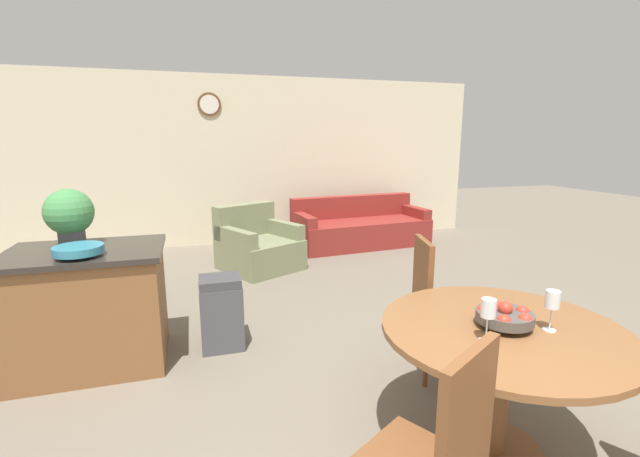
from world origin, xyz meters
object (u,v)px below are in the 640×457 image
(wine_glass_right, at_px, (553,301))
(kitchen_island, at_px, (90,308))
(armchair, at_px, (258,247))
(fruit_bowl, at_px, (505,316))
(potted_plant, at_px, (69,214))
(teal_bowl, at_px, (79,250))
(wine_glass_left, at_px, (488,310))
(dining_chair_far_side, at_px, (436,302))
(dining_table, at_px, (501,357))
(couch, at_px, (360,228))
(trash_bin, at_px, (221,313))
(dining_chair_near_left, at_px, (435,457))

(wine_glass_right, relative_size, kitchen_island, 0.20)
(kitchen_island, xyz_separation_m, armchair, (1.59, 2.14, -0.17))
(fruit_bowl, bearing_deg, wine_glass_right, -28.04)
(potted_plant, distance_m, armchair, 2.75)
(kitchen_island, bearing_deg, teal_bowl, -85.61)
(wine_glass_left, bearing_deg, dining_chair_far_side, 71.05)
(dining_table, distance_m, dining_chair_far_side, 0.86)
(wine_glass_right, bearing_deg, wine_glass_left, -179.63)
(wine_glass_left, distance_m, potted_plant, 2.98)
(couch, bearing_deg, wine_glass_right, -105.89)
(dining_chair_far_side, relative_size, trash_bin, 1.67)
(couch, bearing_deg, trash_bin, -134.58)
(trash_bin, xyz_separation_m, armchair, (0.63, 2.14, -0.02))
(dining_table, relative_size, teal_bowl, 3.89)
(teal_bowl, bearing_deg, potted_plant, 108.44)
(dining_chair_far_side, distance_m, wine_glass_right, 1.02)
(dining_chair_near_left, distance_m, dining_chair_far_side, 1.59)
(fruit_bowl, height_order, wine_glass_right, wine_glass_right)
(dining_table, relative_size, armchair, 1.05)
(dining_chair_far_side, bearing_deg, couch, -179.31)
(dining_chair_near_left, height_order, teal_bowl, dining_chair_near_left)
(kitchen_island, xyz_separation_m, potted_plant, (-0.11, 0.16, 0.69))
(teal_bowl, relative_size, trash_bin, 0.53)
(dining_chair_far_side, relative_size, teal_bowl, 3.14)
(teal_bowl, height_order, potted_plant, potted_plant)
(dining_chair_near_left, height_order, wine_glass_left, dining_chair_near_left)
(wine_glass_left, xyz_separation_m, couch, (1.28, 4.77, -0.64))
(dining_table, relative_size, wine_glass_right, 5.88)
(dining_chair_near_left, distance_m, couch, 5.48)
(wine_glass_right, bearing_deg, couch, 79.37)
(dining_chair_far_side, distance_m, couch, 3.94)
(wine_glass_right, height_order, trash_bin, wine_glass_right)
(dining_table, bearing_deg, wine_glass_left, -151.15)
(dining_chair_near_left, xyz_separation_m, fruit_bowl, (0.70, 0.50, 0.27))
(wine_glass_right, xyz_separation_m, trash_bin, (-1.53, 1.81, -0.61))
(dining_chair_near_left, bearing_deg, trash_bin, 75.83)
(dining_chair_near_left, bearing_deg, dining_chair_far_side, 27.99)
(armchair, bearing_deg, teal_bowl, -150.45)
(dining_chair_far_side, relative_size, armchair, 0.85)
(dining_chair_far_side, height_order, teal_bowl, dining_chair_far_side)
(dining_table, distance_m, armchair, 3.92)
(wine_glass_left, bearing_deg, dining_chair_near_left, -141.84)
(wine_glass_right, bearing_deg, dining_chair_far_side, 93.28)
(dining_table, bearing_deg, trash_bin, 128.18)
(dining_table, bearing_deg, kitchen_island, 143.47)
(dining_table, bearing_deg, teal_bowl, 146.73)
(wine_glass_right, height_order, couch, wine_glass_right)
(dining_table, xyz_separation_m, dining_chair_near_left, (-0.70, -0.51, -0.03))
(wine_glass_right, distance_m, teal_bowl, 2.95)
(teal_bowl, relative_size, potted_plant, 0.74)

